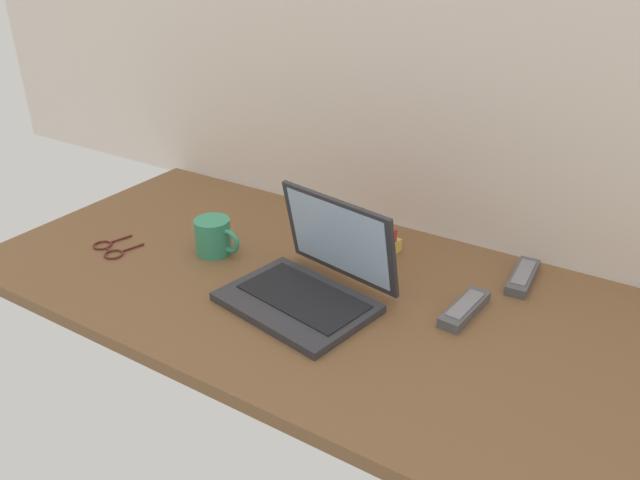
# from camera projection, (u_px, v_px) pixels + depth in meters

# --- Properties ---
(desk) EXTENTS (1.60, 0.76, 0.03)m
(desk) POSITION_uv_depth(u_px,v_px,m) (319.00, 293.00, 1.40)
(desk) COLOR brown
(desk) RESTS_ON ground
(laptop) EXTENTS (0.35, 0.32, 0.21)m
(laptop) POSITION_uv_depth(u_px,v_px,m) (313.00, 280.00, 1.33)
(laptop) COLOR #2D2D33
(laptop) RESTS_ON desk
(coffee_mug) EXTENTS (0.12, 0.09, 0.09)m
(coffee_mug) POSITION_uv_depth(u_px,v_px,m) (215.00, 236.00, 1.52)
(coffee_mug) COLOR #338C66
(coffee_mug) RESTS_ON desk
(remote_control_near) EXTENTS (0.06, 0.16, 0.02)m
(remote_control_near) POSITION_uv_depth(u_px,v_px,m) (465.00, 309.00, 1.30)
(remote_control_near) COLOR #4C4C51
(remote_control_near) RESTS_ON desk
(remote_control_far) EXTENTS (0.06, 0.16, 0.02)m
(remote_control_far) POSITION_uv_depth(u_px,v_px,m) (523.00, 277.00, 1.41)
(remote_control_far) COLOR #4C4C51
(remote_control_far) RESTS_ON desk
(eyeglasses) EXTENTS (0.12, 0.12, 0.01)m
(eyeglasses) POSITION_uv_depth(u_px,v_px,m) (109.00, 249.00, 1.55)
(eyeglasses) COLOR #591E19
(eyeglasses) RESTS_ON desk
(book_stack) EXTENTS (0.20, 0.18, 0.07)m
(book_stack) POSITION_uv_depth(u_px,v_px,m) (357.00, 237.00, 1.54)
(book_stack) COLOR #D8BF4C
(book_stack) RESTS_ON desk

